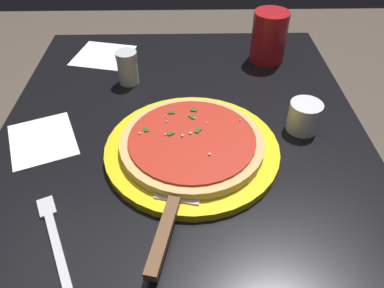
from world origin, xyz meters
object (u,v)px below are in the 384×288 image
napkin_loose_left (42,140)px  fork (55,238)px  napkin_folded_right (103,56)px  pizza_server (171,213)px  serving_plate (192,149)px  cup_small_sauce (304,117)px  parmesan_shaker (128,67)px  pizza (192,142)px  cup_tall_drink (269,37)px

napkin_loose_left → fork: (-0.22, -0.08, 0.00)m
napkin_folded_right → fork: (-0.54, -0.02, 0.00)m
pizza_server → napkin_loose_left: size_ratio=1.66×
serving_plate → pizza_server: pizza_server is taller
fork → serving_plate: bearing=-47.9°
pizza_server → cup_small_sauce: bearing=-48.9°
napkin_folded_right → napkin_loose_left: bearing=169.2°
cup_small_sauce → napkin_loose_left: (-0.02, 0.49, -0.03)m
parmesan_shaker → pizza: bearing=-150.1°
pizza_server → cup_small_sauce: (0.21, -0.24, 0.01)m
cup_tall_drink → napkin_loose_left: 0.55m
cup_tall_drink → napkin_folded_right: 0.41m
napkin_folded_right → parmesan_shaker: (-0.12, -0.08, 0.04)m
cup_small_sauce → napkin_folded_right: (0.30, 0.42, -0.03)m
pizza_server → serving_plate: bearing=-12.8°
serving_plate → parmesan_shaker: 0.27m
pizza → serving_plate: bearing=-148.1°
pizza_server → cup_tall_drink: size_ratio=1.89×
fork → napkin_loose_left: bearing=19.8°
pizza_server → fork: bearing=99.7°
napkin_loose_left → cup_tall_drink: bearing=-57.4°
pizza_server → fork: (-0.03, 0.16, -0.02)m
pizza_server → napkin_loose_left: pizza_server is taller
serving_plate → pizza: (0.00, 0.00, 0.02)m
pizza_server → cup_tall_drink: (0.49, -0.22, 0.04)m
cup_tall_drink → cup_small_sauce: cup_tall_drink is taller
napkin_loose_left → parmesan_shaker: (0.20, -0.14, 0.04)m
serving_plate → cup_small_sauce: cup_small_sauce is taller
cup_tall_drink → parmesan_shaker: bearing=107.0°
cup_tall_drink → napkin_loose_left: cup_tall_drink is taller
cup_tall_drink → pizza_server: bearing=155.4°
serving_plate → napkin_folded_right: serving_plate is taller
pizza_server → cup_small_sauce: 0.32m
serving_plate → pizza_server: 0.15m
pizza_server → cup_tall_drink: bearing=-24.6°
serving_plate → cup_tall_drink: 0.39m
pizza → cup_small_sauce: (0.06, -0.21, 0.00)m
serving_plate → pizza: bearing=31.9°
pizza → napkin_folded_right: (0.36, 0.21, -0.02)m
serving_plate → napkin_folded_right: size_ratio=2.30×
pizza_server → fork: 0.17m
pizza → parmesan_shaker: size_ratio=3.38×
serving_plate → cup_tall_drink: bearing=-29.3°
cup_small_sauce → parmesan_shaker: (0.17, 0.35, 0.01)m
serving_plate → napkin_folded_right: (0.36, 0.21, -0.01)m
cup_tall_drink → cup_small_sauce: 0.27m
serving_plate → cup_small_sauce: bearing=-73.3°
cup_tall_drink → cup_small_sauce: size_ratio=1.97×
napkin_folded_right → fork: fork is taller
cup_small_sauce → cup_tall_drink: bearing=4.6°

